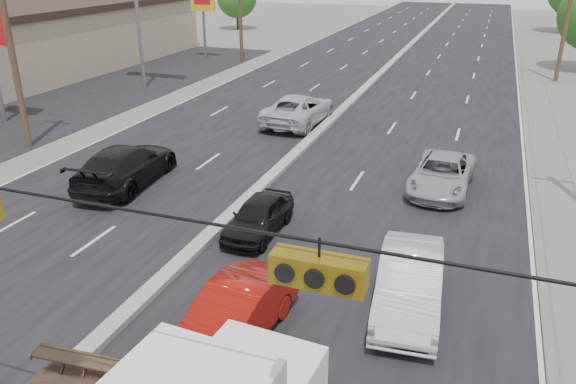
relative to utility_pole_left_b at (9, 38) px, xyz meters
name	(u,v)px	position (x,y,z in m)	size (l,w,h in m)	color
road_surface	(356,98)	(12.50, 15.00, -5.11)	(20.00, 160.00, 0.02)	black
center_median	(356,97)	(12.50, 15.00, -5.01)	(0.50, 160.00, 0.20)	gray
parking_lot	(87,94)	(-4.50, 10.00, -5.11)	(10.00, 42.00, 0.02)	black
utility_pole_left_b	(9,38)	(0.00, 0.00, 0.00)	(1.60, 0.30, 10.00)	#422D1E
utility_pole_right_c	(569,8)	(25.00, 25.00, 0.00)	(1.60, 0.30, 10.00)	#422D1E
pole_sign_far	(203,6)	(-3.50, 25.00, -0.70)	(2.20, 0.25, 6.00)	slate
red_sedan	(233,316)	(15.50, -10.05, -4.41)	(1.48, 4.25, 1.40)	#941009
queue_car_a	(259,217)	(13.90, -4.66, -4.50)	(1.44, 3.59, 1.22)	black
queue_car_b	(409,284)	(19.20, -7.30, -4.36)	(1.58, 4.54, 1.50)	silver
queue_car_c	(442,174)	(19.20, 1.19, -4.45)	(2.18, 4.73, 1.31)	#9FA2A6
oncoming_near	(126,166)	(7.28, -2.47, -4.30)	(2.26, 5.55, 1.61)	black
oncoming_far	(299,110)	(10.93, 8.14, -4.31)	(2.65, 5.74, 1.60)	silver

